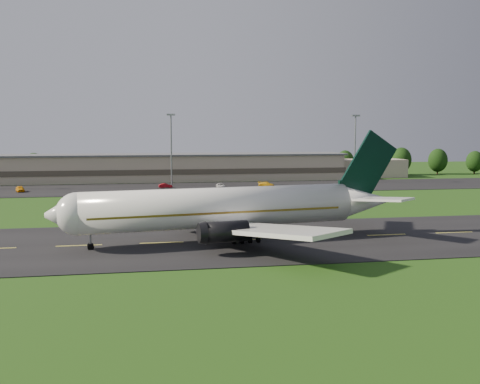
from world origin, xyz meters
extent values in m
plane|color=#1A4110|center=(0.00, 0.00, 0.00)|extent=(360.00, 360.00, 0.00)
cube|color=black|center=(0.00, 0.00, 0.05)|extent=(220.00, 30.00, 0.10)
cube|color=black|center=(0.00, 72.00, 0.05)|extent=(260.00, 30.00, 0.10)
cylinder|color=white|center=(8.08, 0.00, 4.80)|extent=(38.41, 10.82, 5.60)
sphere|color=white|center=(-10.73, -2.63, 4.80)|extent=(5.60, 5.60, 5.60)
cone|color=white|center=(-12.71, -2.91, 4.80)|extent=(4.71, 5.88, 5.38)
cone|color=white|center=(30.36, 3.12, 4.80)|extent=(9.67, 6.68, 5.49)
cube|color=brown|center=(7.59, -0.07, 4.45)|extent=(35.44, 10.44, 0.28)
cube|color=black|center=(-11.33, -2.72, 5.35)|extent=(2.40, 3.25, 0.65)
cube|color=white|center=(13.07, -10.41, 3.30)|extent=(15.99, 19.80, 2.20)
cube|color=white|center=(10.02, 11.38, 3.30)|extent=(11.97, 20.17, 2.20)
cube|color=white|center=(31.06, -1.83, 5.70)|extent=(8.23, 9.23, 0.91)
cube|color=white|center=(29.67, 8.07, 5.70)|extent=(6.67, 9.36, 0.91)
cube|color=black|center=(28.88, 2.91, 6.60)|extent=(5.03, 1.24, 3.00)
cube|color=black|center=(31.36, 3.26, 10.30)|extent=(9.40, 1.75, 10.55)
cylinder|color=black|center=(7.71, -8.13, 2.90)|extent=(5.92, 3.45, 2.70)
cylinder|color=black|center=(5.49, 7.71, 2.90)|extent=(5.92, 3.45, 2.70)
cube|color=tan|center=(0.00, 96.00, 4.00)|extent=(120.00, 15.00, 8.00)
cube|color=#4C4438|center=(0.00, 96.00, 3.20)|extent=(121.00, 15.40, 1.60)
cube|color=#595B60|center=(0.00, 96.00, 8.15)|extent=(122.00, 16.00, 0.50)
cube|color=tan|center=(70.00, 98.00, 3.00)|extent=(28.00, 11.00, 6.00)
cylinder|color=gray|center=(5.00, 80.00, 10.00)|extent=(0.44, 0.44, 20.00)
cube|color=gray|center=(5.00, 80.00, 20.10)|extent=(2.40, 1.20, 0.50)
cylinder|color=gray|center=(60.00, 80.00, 10.00)|extent=(0.44, 0.44, 20.00)
cube|color=gray|center=(60.00, 80.00, 20.10)|extent=(2.40, 1.20, 0.50)
cylinder|color=black|center=(-37.31, 105.06, 1.36)|extent=(0.56, 0.56, 2.73)
ellipsoid|color=black|center=(-37.31, 105.06, 4.69)|extent=(6.36, 6.36, 7.95)
cylinder|color=black|center=(42.93, 107.36, 1.31)|extent=(0.56, 0.56, 2.62)
ellipsoid|color=black|center=(42.93, 107.36, 4.51)|extent=(6.11, 6.11, 7.64)
cylinder|color=black|center=(67.44, 107.35, 1.38)|extent=(0.56, 0.56, 2.76)
ellipsoid|color=black|center=(67.44, 107.35, 4.75)|extent=(6.43, 6.43, 8.04)
cylinder|color=black|center=(87.51, 104.79, 1.53)|extent=(0.56, 0.56, 3.07)
ellipsoid|color=black|center=(87.51, 104.79, 5.28)|extent=(7.16, 7.16, 8.95)
cylinder|color=black|center=(102.10, 105.43, 1.45)|extent=(0.56, 0.56, 2.91)
ellipsoid|color=black|center=(102.10, 105.43, 5.00)|extent=(6.78, 6.78, 8.48)
cylinder|color=black|center=(116.37, 104.71, 1.31)|extent=(0.56, 0.56, 2.62)
ellipsoid|color=black|center=(116.37, 104.71, 4.52)|extent=(6.12, 6.12, 7.65)
imported|color=orange|center=(-33.80, 69.48, 0.85)|extent=(3.16, 4.76, 1.50)
imported|color=maroon|center=(2.99, 72.78, 0.71)|extent=(3.80, 1.57, 1.22)
imported|color=silver|center=(17.72, 70.04, 0.75)|extent=(2.41, 4.79, 1.30)
imported|color=#E8AE0D|center=(30.79, 71.18, 0.77)|extent=(4.77, 4.28, 1.33)
camera|label=1|loc=(-1.72, -73.08, 15.30)|focal=40.00mm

